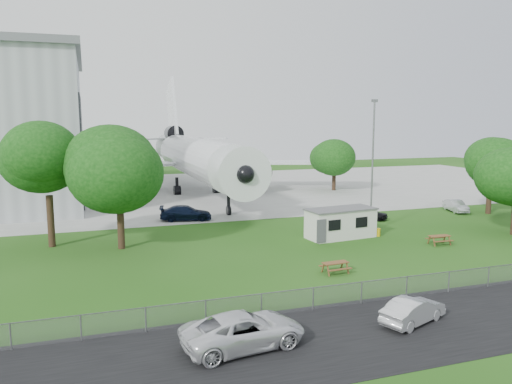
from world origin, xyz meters
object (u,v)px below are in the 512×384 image
object	(u,v)px
car_centre_sedan	(413,311)
picnic_east	(439,244)
picnic_west	(335,273)
site_cabin	(341,223)
airliner	(195,156)

from	to	relation	value
car_centre_sedan	picnic_east	bearing A→B (deg)	-63.73
picnic_west	picnic_east	bearing A→B (deg)	16.07
site_cabin	car_centre_sedan	xyz separation A→B (m)	(-5.45, -17.90, -0.65)
picnic_west	picnic_east	world-z (taller)	same
picnic_east	car_centre_sedan	distance (m)	17.81
picnic_east	car_centre_sedan	world-z (taller)	car_centre_sedan
picnic_west	car_centre_sedan	bearing A→B (deg)	-94.65
picnic_west	picnic_east	xyz separation A→B (m)	(11.92, 4.23, 0.00)
airliner	car_centre_sedan	distance (m)	48.82
airliner	picnic_west	xyz separation A→B (m)	(1.27, -39.77, -5.27)
airliner	site_cabin	xyz separation A→B (m)	(6.55, -30.69, -3.96)
site_cabin	picnic_east	size ratio (longest dim) A/B	3.82
site_cabin	picnic_west	distance (m)	10.58
airliner	picnic_east	size ratio (longest dim) A/B	26.52
airliner	car_centre_sedan	bearing A→B (deg)	-88.71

